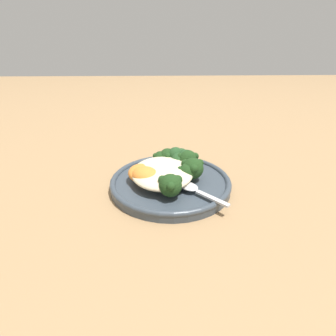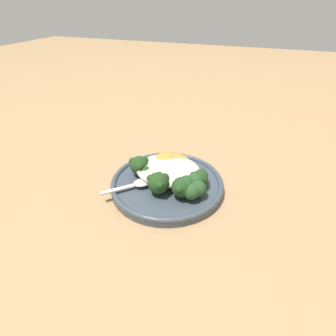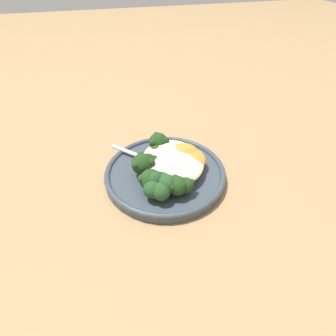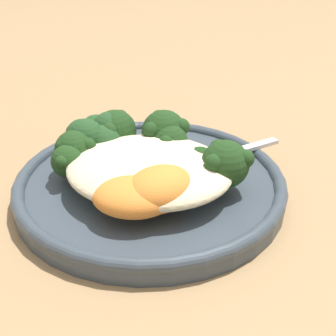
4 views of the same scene
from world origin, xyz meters
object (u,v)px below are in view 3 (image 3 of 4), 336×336
at_px(spoon, 141,156).
at_px(sweet_potato_chunk_1, 185,152).
at_px(quinoa_mound, 173,161).
at_px(broccoli_stalk_0, 162,146).
at_px(broccoli_stalk_3, 149,164).
at_px(broccoli_stalk_2, 155,163).
at_px(sweet_potato_chunk_0, 192,158).
at_px(kale_tuft, 159,185).
at_px(broccoli_stalk_5, 178,183).
at_px(broccoli_stalk_4, 156,177).
at_px(broccoli_stalk_1, 162,155).
at_px(plate, 165,173).
at_px(broccoli_stalk_6, 183,177).

bearing_deg(spoon, sweet_potato_chunk_1, -152.11).
relative_size(quinoa_mound, broccoli_stalk_0, 1.17).
relative_size(broccoli_stalk_0, broccoli_stalk_3, 1.05).
height_order(broccoli_stalk_2, broccoli_stalk_3, broccoli_stalk_3).
distance_m(sweet_potato_chunk_0, kale_tuft, 0.11).
xyz_separation_m(broccoli_stalk_2, broccoli_stalk_5, (0.07, 0.03, 0.00)).
xyz_separation_m(broccoli_stalk_4, kale_tuft, (0.02, -0.00, 0.00)).
bearing_deg(sweet_potato_chunk_1, broccoli_stalk_1, -103.13).
relative_size(broccoli_stalk_4, spoon, 1.21).
distance_m(broccoli_stalk_1, broccoli_stalk_2, 0.03).
height_order(broccoli_stalk_2, sweet_potato_chunk_0, broccoli_stalk_2).
xyz_separation_m(broccoli_stalk_0, sweet_potato_chunk_1, (0.03, 0.04, -0.00)).
bearing_deg(broccoli_stalk_5, broccoli_stalk_1, -154.75).
bearing_deg(sweet_potato_chunk_1, plate, -65.94).
bearing_deg(spoon, sweet_potato_chunk_0, -159.84).
bearing_deg(sweet_potato_chunk_1, broccoli_stalk_6, -20.56).
height_order(sweet_potato_chunk_1, spoon, sweet_potato_chunk_1).
height_order(plate, broccoli_stalk_4, broccoli_stalk_4).
bearing_deg(plate, quinoa_mound, 103.77).
bearing_deg(quinoa_mound, broccoli_stalk_6, 8.07).
height_order(broccoli_stalk_0, broccoli_stalk_5, broccoli_stalk_0).
bearing_deg(broccoli_stalk_3, plate, -179.33).
bearing_deg(broccoli_stalk_5, kale_tuft, -67.99).
xyz_separation_m(broccoli_stalk_2, sweet_potato_chunk_0, (0.00, 0.08, -0.00)).
bearing_deg(broccoli_stalk_5, broccoli_stalk_2, -137.51).
bearing_deg(quinoa_mound, broccoli_stalk_5, -8.34).
bearing_deg(broccoli_stalk_4, broccoli_stalk_6, 140.37).
bearing_deg(sweet_potato_chunk_1, broccoli_stalk_5, -26.64).
distance_m(plate, sweet_potato_chunk_0, 0.06).
distance_m(quinoa_mound, broccoli_stalk_1, 0.03).
bearing_deg(broccoli_stalk_1, plate, 137.09).
distance_m(quinoa_mound, spoon, 0.08).
relative_size(plate, kale_tuft, 4.08).
distance_m(broccoli_stalk_3, broccoli_stalk_4, 0.04).
bearing_deg(plate, spoon, -142.36).
height_order(broccoli_stalk_6, spoon, broccoli_stalk_6).
bearing_deg(sweet_potato_chunk_1, quinoa_mound, -61.08).
relative_size(sweet_potato_chunk_1, kale_tuft, 0.99).
bearing_deg(plate, broccoli_stalk_6, 27.92).
xyz_separation_m(quinoa_mound, broccoli_stalk_3, (0.00, -0.05, 0.00)).
xyz_separation_m(plate, broccoli_stalk_2, (-0.01, -0.02, 0.03)).
distance_m(broccoli_stalk_1, spoon, 0.05).
bearing_deg(kale_tuft, spoon, -173.75).
bearing_deg(plate, broccoli_stalk_0, 171.26).
height_order(quinoa_mound, sweet_potato_chunk_0, quinoa_mound).
relative_size(plate, broccoli_stalk_6, 2.28).
height_order(sweet_potato_chunk_0, sweet_potato_chunk_1, sweet_potato_chunk_1).
xyz_separation_m(broccoli_stalk_0, spoon, (0.00, -0.05, -0.01)).
bearing_deg(broccoli_stalk_5, sweet_potato_chunk_1, 175.15).
distance_m(sweet_potato_chunk_0, sweet_potato_chunk_1, 0.02).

